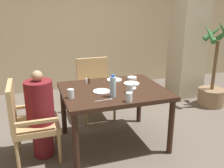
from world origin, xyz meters
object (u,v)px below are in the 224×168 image
(potted_palm, at_px, (212,84))
(teacup_with_saucer, at_px, (132,86))
(plate_main_right, at_px, (132,83))
(bowl_small, at_px, (132,78))
(plate_main_left, at_px, (102,91))
(water_bottle, at_px, (113,87))
(diner_in_left_chair, at_px, (41,114))
(plate_dessert_center, at_px, (114,80))
(chair_left_side, at_px, (28,119))
(glass_tall_far, at_px, (71,94))
(glass_tall_mid, at_px, (130,89))
(glass_tall_near, at_px, (129,97))
(chair_far_side, at_px, (95,86))

(potted_palm, height_order, teacup_with_saucer, potted_palm)
(plate_main_right, bearing_deg, bowl_small, 65.40)
(plate_main_left, relative_size, plate_main_right, 1.00)
(bowl_small, relative_size, water_bottle, 0.50)
(diner_in_left_chair, height_order, potted_palm, potted_palm)
(diner_in_left_chair, height_order, plate_dessert_center, diner_in_left_chair)
(chair_left_side, bearing_deg, bowl_small, 12.25)
(glass_tall_far, bearing_deg, glass_tall_mid, -3.88)
(glass_tall_near, xyz_separation_m, glass_tall_far, (-0.58, 0.31, 0.00))
(plate_main_right, bearing_deg, glass_tall_near, -115.42)
(glass_tall_near, relative_size, glass_tall_far, 1.00)
(plate_main_right, bearing_deg, glass_tall_far, -162.76)
(chair_left_side, bearing_deg, glass_tall_far, -16.22)
(plate_main_right, distance_m, water_bottle, 0.55)
(potted_palm, bearing_deg, diner_in_left_chair, -167.64)
(potted_palm, bearing_deg, glass_tall_near, -151.84)
(plate_main_right, height_order, glass_tall_near, glass_tall_near)
(glass_tall_mid, bearing_deg, glass_tall_near, -114.18)
(plate_main_left, bearing_deg, chair_far_side, 80.18)
(plate_main_left, relative_size, glass_tall_near, 2.00)
(glass_tall_near, bearing_deg, potted_palm, 28.16)
(diner_in_left_chair, xyz_separation_m, chair_far_side, (0.90, 0.92, -0.05))
(plate_dessert_center, height_order, glass_tall_far, glass_tall_far)
(glass_tall_mid, bearing_deg, chair_far_side, 97.33)
(plate_main_left, height_order, plate_dessert_center, same)
(chair_far_side, distance_m, plate_main_right, 0.89)
(water_bottle, bearing_deg, potted_palm, 22.54)
(bowl_small, height_order, glass_tall_near, glass_tall_near)
(glass_tall_near, bearing_deg, plate_dessert_center, 82.23)
(water_bottle, bearing_deg, diner_in_left_chair, 162.64)
(plate_dessert_center, bearing_deg, teacup_with_saucer, -77.04)
(plate_main_left, distance_m, glass_tall_far, 0.40)
(glass_tall_mid, bearing_deg, water_bottle, -165.09)
(water_bottle, xyz_separation_m, glass_tall_mid, (0.23, 0.06, -0.07))
(chair_left_side, relative_size, diner_in_left_chair, 0.88)
(potted_palm, height_order, plate_main_right, potted_palm)
(diner_in_left_chair, height_order, plate_main_right, diner_in_left_chair)
(chair_far_side, distance_m, water_bottle, 1.24)
(glass_tall_near, relative_size, glass_tall_mid, 1.00)
(diner_in_left_chair, xyz_separation_m, plate_dessert_center, (1.03, 0.35, 0.21))
(chair_left_side, relative_size, glass_tall_near, 8.95)
(chair_far_side, bearing_deg, glass_tall_mid, -82.67)
(chair_left_side, bearing_deg, plate_main_left, -3.38)
(diner_in_left_chair, bearing_deg, chair_left_side, -180.00)
(teacup_with_saucer, bearing_deg, glass_tall_near, -116.38)
(water_bottle, xyz_separation_m, glass_tall_near, (0.12, -0.20, -0.07))
(potted_palm, relative_size, plate_main_right, 7.34)
(chair_left_side, bearing_deg, glass_tall_mid, -9.07)
(plate_main_right, xyz_separation_m, glass_tall_far, (-0.85, -0.26, 0.05))
(chair_far_side, height_order, water_bottle, water_bottle)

